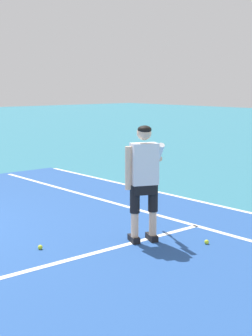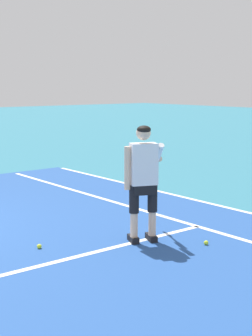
# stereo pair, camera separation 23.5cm
# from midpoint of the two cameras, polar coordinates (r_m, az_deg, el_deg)

# --- Properties ---
(line_singles_right) EXTENTS (0.10, 9.41, 0.01)m
(line_singles_right) POSITION_cam_midpoint_polar(r_m,az_deg,el_deg) (9.60, -0.41, -4.40)
(line_singles_right) COLOR white
(line_singles_right) RESTS_ON ground
(line_doubles_right) EXTENTS (0.10, 9.41, 0.01)m
(line_doubles_right) POSITION_cam_midpoint_polar(r_m,az_deg,el_deg) (10.52, 5.33, -3.22)
(line_doubles_right) COLOR white
(line_doubles_right) RESTS_ON ground
(tennis_player) EXTENTS (0.97, 0.98, 1.71)m
(tennis_player) POSITION_cam_midpoint_polar(r_m,az_deg,el_deg) (7.34, 1.10, -0.82)
(tennis_player) COLOR black
(tennis_player) RESTS_ON ground
(tennis_ball_near_feet) EXTENTS (0.07, 0.07, 0.07)m
(tennis_ball_near_feet) POSITION_cam_midpoint_polar(r_m,az_deg,el_deg) (7.51, 8.13, -8.21)
(tennis_ball_near_feet) COLOR #CCE02D
(tennis_ball_near_feet) RESTS_ON ground
(tennis_ball_by_baseline) EXTENTS (0.07, 0.07, 0.07)m
(tennis_ball_by_baseline) POSITION_cam_midpoint_polar(r_m,az_deg,el_deg) (7.32, -10.51, -8.73)
(tennis_ball_by_baseline) COLOR #CCE02D
(tennis_ball_by_baseline) RESTS_ON ground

